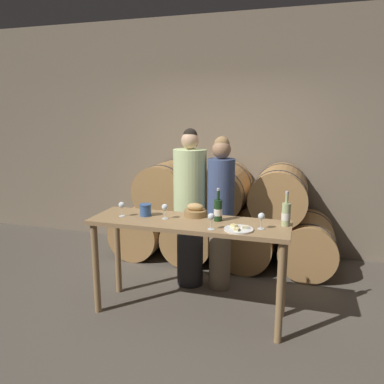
% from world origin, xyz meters
% --- Properties ---
extents(ground_plane, '(10.00, 10.00, 0.00)m').
position_xyz_m(ground_plane, '(0.00, 0.00, 0.00)').
color(ground_plane, '#564F44').
extents(stone_wall_back, '(10.00, 0.12, 3.20)m').
position_xyz_m(stone_wall_back, '(0.00, 2.00, 1.60)').
color(stone_wall_back, '#7F705B').
rests_on(stone_wall_back, ground_plane).
extents(barrel_stack, '(2.87, 0.90, 1.29)m').
position_xyz_m(barrel_stack, '(0.00, 1.43, 0.60)').
color(barrel_stack, '#A87A47').
rests_on(barrel_stack, ground_plane).
extents(tasting_table, '(1.86, 0.56, 0.94)m').
position_xyz_m(tasting_table, '(0.00, 0.00, 0.80)').
color(tasting_table, '#99754C').
rests_on(tasting_table, ground_plane).
extents(person_left, '(0.36, 0.36, 1.76)m').
position_xyz_m(person_left, '(-0.18, 0.64, 0.89)').
color(person_left, '#232326').
rests_on(person_left, ground_plane).
extents(person_right, '(0.29, 0.29, 1.69)m').
position_xyz_m(person_right, '(0.16, 0.64, 0.88)').
color(person_right, '#756651').
rests_on(person_right, ground_plane).
extents(wine_bottle_red, '(0.08, 0.08, 0.31)m').
position_xyz_m(wine_bottle_red, '(0.26, 0.08, 1.05)').
color(wine_bottle_red, '#193819').
rests_on(wine_bottle_red, tasting_table).
extents(wine_bottle_white, '(0.08, 0.08, 0.31)m').
position_xyz_m(wine_bottle_white, '(0.87, 0.11, 1.05)').
color(wine_bottle_white, '#ADBC7F').
rests_on(wine_bottle_white, tasting_table).
extents(blue_crock, '(0.12, 0.12, 0.12)m').
position_xyz_m(blue_crock, '(-0.45, 0.04, 1.01)').
color(blue_crock, '#335693').
rests_on(blue_crock, tasting_table).
extents(bread_basket, '(0.22, 0.22, 0.13)m').
position_xyz_m(bread_basket, '(0.02, 0.17, 0.99)').
color(bread_basket, olive).
rests_on(bread_basket, tasting_table).
extents(cheese_plate, '(0.25, 0.25, 0.04)m').
position_xyz_m(cheese_plate, '(0.49, -0.14, 0.95)').
color(cheese_plate, white).
rests_on(cheese_plate, tasting_table).
extents(wine_glass_far_left, '(0.06, 0.06, 0.14)m').
position_xyz_m(wine_glass_far_left, '(-0.66, -0.04, 1.05)').
color(wine_glass_far_left, white).
rests_on(wine_glass_far_left, tasting_table).
extents(wine_glass_left, '(0.06, 0.06, 0.14)m').
position_xyz_m(wine_glass_left, '(-0.23, -0.00, 1.05)').
color(wine_glass_left, white).
rests_on(wine_glass_left, tasting_table).
extents(wine_glass_center, '(0.06, 0.06, 0.14)m').
position_xyz_m(wine_glass_center, '(0.26, -0.19, 1.05)').
color(wine_glass_center, white).
rests_on(wine_glass_center, tasting_table).
extents(wine_glass_right, '(0.06, 0.06, 0.14)m').
position_xyz_m(wine_glass_right, '(0.67, -0.05, 1.05)').
color(wine_glass_right, white).
rests_on(wine_glass_right, tasting_table).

